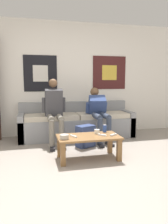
{
  "coord_description": "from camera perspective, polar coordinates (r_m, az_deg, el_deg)",
  "views": [
    {
      "loc": [
        -0.68,
        -2.67,
        1.24
      ],
      "look_at": [
        0.23,
        1.09,
        0.68
      ],
      "focal_mm": 35.0,
      "sensor_mm": 36.0,
      "label": 1
    }
  ],
  "objects": [
    {
      "name": "ground_plane",
      "position": [
        3.02,
        0.67,
        -16.02
      ],
      "size": [
        18.0,
        18.0,
        0.0
      ],
      "primitive_type": "plane",
      "color": "gray"
    },
    {
      "name": "wall_back",
      "position": [
        5.06,
        -5.91,
        8.55
      ],
      "size": [
        10.0,
        0.07,
        2.55
      ],
      "color": "white",
      "rests_on": "ground_plane"
    },
    {
      "name": "couch",
      "position": [
        4.84,
        -1.91,
        -3.16
      ],
      "size": [
        2.48,
        0.72,
        0.76
      ],
      "color": "gray",
      "rests_on": "ground_plane"
    },
    {
      "name": "coffee_table",
      "position": [
        3.49,
        1.19,
        -7.41
      ],
      "size": [
        0.99,
        0.52,
        0.37
      ],
      "color": "olive",
      "rests_on": "ground_plane"
    },
    {
      "name": "person_seated_adult",
      "position": [
        4.31,
        -7.73,
        0.82
      ],
      "size": [
        0.47,
        0.79,
        1.28
      ],
      "color": "gray",
      "rests_on": "ground_plane"
    },
    {
      "name": "person_seated_teen",
      "position": [
        4.55,
        3.83,
        0.29
      ],
      "size": [
        0.47,
        0.98,
        1.09
      ],
      "color": "#384256",
      "rests_on": "ground_plane"
    },
    {
      "name": "backpack",
      "position": [
        4.13,
        0.47,
        -6.46
      ],
      "size": [
        0.39,
        0.33,
        0.41
      ],
      "color": "navy",
      "rests_on": "ground_plane"
    },
    {
      "name": "ceramic_bowl",
      "position": [
        3.29,
        -5.17,
        -6.38
      ],
      "size": [
        0.14,
        0.14,
        0.07
      ],
      "color": "#B7B2A8",
      "rests_on": "coffee_table"
    },
    {
      "name": "pillar_candle",
      "position": [
        3.61,
        3.4,
        -5.13
      ],
      "size": [
        0.09,
        0.09,
        0.08
      ],
      "color": "silver",
      "rests_on": "coffee_table"
    },
    {
      "name": "drink_can_blue",
      "position": [
        3.73,
        5.41,
        -4.29
      ],
      "size": [
        0.07,
        0.07,
        0.12
      ],
      "color": "#28479E",
      "rests_on": "coffee_table"
    },
    {
      "name": "game_controller_near_left",
      "position": [
        3.49,
        4.78,
        -6.01
      ],
      "size": [
        0.12,
        0.13,
        0.03
      ],
      "color": "white",
      "rests_on": "coffee_table"
    },
    {
      "name": "game_controller_near_right",
      "position": [
        3.41,
        -2.76,
        -6.33
      ],
      "size": [
        0.1,
        0.14,
        0.03
      ],
      "color": "white",
      "rests_on": "coffee_table"
    },
    {
      "name": "game_controller_far_center",
      "position": [
        3.52,
        7.69,
        -5.92
      ],
      "size": [
        0.14,
        0.1,
        0.03
      ],
      "color": "white",
      "rests_on": "coffee_table"
    }
  ]
}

